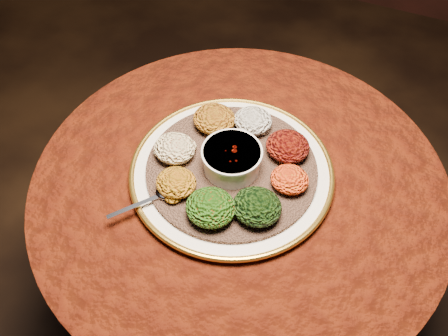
% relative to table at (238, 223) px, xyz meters
% --- Properties ---
extents(table, '(0.96, 0.96, 0.73)m').
position_rel_table_xyz_m(table, '(0.00, 0.00, 0.00)').
color(table, black).
rests_on(table, ground).
extents(platter, '(0.50, 0.50, 0.02)m').
position_rel_table_xyz_m(platter, '(-0.02, 0.01, 0.19)').
color(platter, silver).
rests_on(platter, table).
extents(injera, '(0.50, 0.50, 0.01)m').
position_rel_table_xyz_m(injera, '(-0.02, 0.01, 0.20)').
color(injera, brown).
rests_on(injera, platter).
extents(stew_bowl, '(0.14, 0.14, 0.06)m').
position_rel_table_xyz_m(stew_bowl, '(-0.02, 0.01, 0.24)').
color(stew_bowl, silver).
rests_on(stew_bowl, injera).
extents(spoon, '(0.11, 0.12, 0.01)m').
position_rel_table_xyz_m(spoon, '(-0.13, -0.13, 0.21)').
color(spoon, silver).
rests_on(spoon, injera).
extents(portion_ayib, '(0.09, 0.09, 0.04)m').
position_rel_table_xyz_m(portion_ayib, '(-0.03, 0.14, 0.23)').
color(portion_ayib, beige).
rests_on(portion_ayib, injera).
extents(portion_kitfo, '(0.10, 0.10, 0.05)m').
position_rel_table_xyz_m(portion_kitfo, '(0.08, 0.10, 0.23)').
color(portion_kitfo, black).
rests_on(portion_kitfo, injera).
extents(portion_tikil, '(0.08, 0.08, 0.04)m').
position_rel_table_xyz_m(portion_tikil, '(0.11, 0.01, 0.23)').
color(portion_tikil, '#B7850F').
rests_on(portion_tikil, injera).
extents(portion_gomen, '(0.10, 0.10, 0.05)m').
position_rel_table_xyz_m(portion_gomen, '(0.07, -0.09, 0.23)').
color(portion_gomen, black).
rests_on(portion_gomen, injera).
extents(portion_mixveg, '(0.11, 0.10, 0.05)m').
position_rel_table_xyz_m(portion_mixveg, '(-0.01, -0.13, 0.23)').
color(portion_mixveg, maroon).
rests_on(portion_mixveg, injera).
extents(portion_kik, '(0.09, 0.08, 0.04)m').
position_rel_table_xyz_m(portion_kik, '(-0.11, -0.10, 0.23)').
color(portion_kik, '#B2620F').
rests_on(portion_kik, injera).
extents(portion_timatim, '(0.10, 0.09, 0.05)m').
position_rel_table_xyz_m(portion_timatim, '(-0.16, -0.01, 0.23)').
color(portion_timatim, maroon).
rests_on(portion_timatim, injera).
extents(portion_shiro, '(0.10, 0.10, 0.05)m').
position_rel_table_xyz_m(portion_shiro, '(-0.11, 0.11, 0.23)').
color(portion_shiro, '#8C5C10').
rests_on(portion_shiro, injera).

